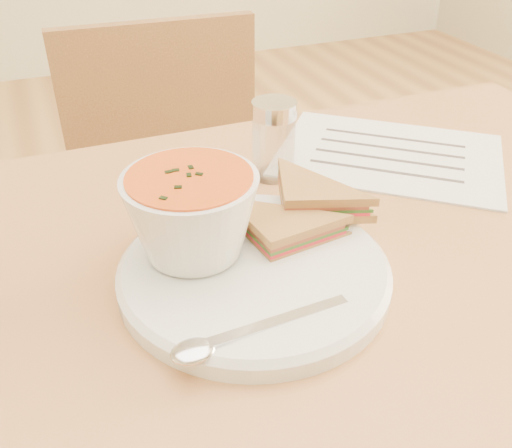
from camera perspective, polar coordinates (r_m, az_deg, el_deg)
name	(u,v)px	position (r m, az deg, el deg)	size (l,w,h in m)	color
chair_far	(191,264)	(1.12, -6.50, -4.04)	(0.38, 0.38, 0.85)	brown
plate	(254,273)	(0.56, -0.19, -4.89)	(0.26, 0.26, 0.02)	white
soup_bowl	(192,219)	(0.54, -6.40, 0.54)	(0.13, 0.13, 0.09)	white
sandwich_half_a	(271,255)	(0.54, 1.49, -3.15)	(0.10, 0.10, 0.03)	#A7783B
sandwich_half_b	(285,213)	(0.58, 2.87, 1.08)	(0.10, 0.10, 0.03)	#A7783B
spoon	(256,330)	(0.48, -0.03, -10.51)	(0.19, 0.04, 0.01)	silver
paper_menu	(389,155)	(0.81, 13.19, 6.78)	(0.29, 0.22, 0.00)	white
condiment_shaker	(274,140)	(0.71, 1.77, 8.41)	(0.06, 0.06, 0.10)	silver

